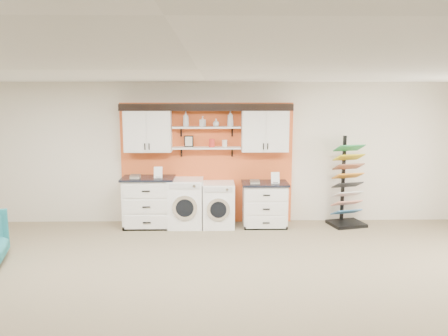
{
  "coord_description": "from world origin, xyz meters",
  "views": [
    {
      "loc": [
        0.17,
        -4.65,
        2.53
      ],
      "look_at": [
        0.31,
        2.3,
        1.38
      ],
      "focal_mm": 35.0,
      "sensor_mm": 36.0,
      "label": 1
    }
  ],
  "objects_px": {
    "base_cabinet_left": "(149,202)",
    "sample_rack": "(347,198)",
    "dryer": "(218,204)",
    "base_cabinet_right": "(265,204)",
    "washer": "(186,203)"
  },
  "relations": [
    {
      "from": "sample_rack",
      "to": "dryer",
      "type": "bearing_deg",
      "value": 166.76
    },
    {
      "from": "washer",
      "to": "sample_rack",
      "type": "bearing_deg",
      "value": 0.48
    },
    {
      "from": "base_cabinet_right",
      "to": "dryer",
      "type": "distance_m",
      "value": 0.91
    },
    {
      "from": "base_cabinet_left",
      "to": "dryer",
      "type": "distance_m",
      "value": 1.35
    },
    {
      "from": "washer",
      "to": "dryer",
      "type": "xyz_separation_m",
      "value": [
        0.63,
        -0.0,
        -0.04
      ]
    },
    {
      "from": "dryer",
      "to": "base_cabinet_right",
      "type": "bearing_deg",
      "value": 0.21
    },
    {
      "from": "base_cabinet_right",
      "to": "sample_rack",
      "type": "height_order",
      "value": "sample_rack"
    },
    {
      "from": "base_cabinet_left",
      "to": "sample_rack",
      "type": "bearing_deg",
      "value": 0.34
    },
    {
      "from": "base_cabinet_left",
      "to": "base_cabinet_right",
      "type": "bearing_deg",
      "value": 0.0
    },
    {
      "from": "base_cabinet_left",
      "to": "washer",
      "type": "distance_m",
      "value": 0.72
    },
    {
      "from": "base_cabinet_left",
      "to": "washer",
      "type": "xyz_separation_m",
      "value": [
        0.72,
        -0.0,
        -0.02
      ]
    },
    {
      "from": "dryer",
      "to": "base_cabinet_left",
      "type": "bearing_deg",
      "value": 179.86
    },
    {
      "from": "dryer",
      "to": "sample_rack",
      "type": "relative_size",
      "value": 0.49
    },
    {
      "from": "base_cabinet_left",
      "to": "base_cabinet_right",
      "type": "distance_m",
      "value": 2.26
    },
    {
      "from": "washer",
      "to": "sample_rack",
      "type": "distance_m",
      "value": 3.16
    }
  ]
}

